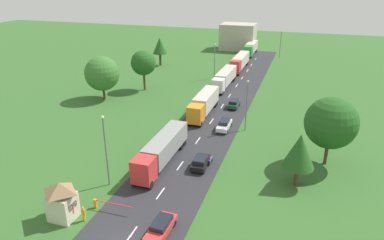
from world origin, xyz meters
name	(u,v)px	position (x,y,z in m)	size (l,w,h in m)	color
road	(199,139)	(0.00, 24.50, 0.03)	(10.00, 140.00, 0.06)	#2B2B30
lane_marking_centre	(191,150)	(0.00, 20.73, 0.07)	(0.16, 122.96, 0.01)	white
truck_lead	(162,149)	(-2.52, 15.99, 2.06)	(2.53, 13.39, 3.41)	red
truck_second	(204,103)	(-2.18, 34.51, 2.14)	(2.56, 12.34, 3.63)	orange
truck_third	(225,78)	(-2.53, 52.29, 2.05)	(2.60, 13.54, 3.41)	white
truck_fourth	(240,61)	(-2.23, 68.58, 2.13)	(2.54, 14.52, 3.59)	red
truck_fifth	(251,48)	(-2.47, 88.00, 2.11)	(2.51, 12.22, 3.54)	green
car_lead	(161,227)	(2.67, 3.11, 0.81)	(1.88, 4.52, 1.42)	red
car_second	(201,162)	(2.65, 16.37, 0.83)	(1.92, 4.08, 1.48)	black
car_third	(224,124)	(2.79, 29.20, 0.87)	(1.80, 4.56, 1.57)	white
car_fourth	(234,103)	(2.19, 39.65, 0.84)	(1.81, 4.07, 1.49)	#19472D
motorcycle_courier	(211,160)	(3.61, 17.88, 0.54)	(0.28, 1.94, 0.91)	black
guard_booth	(62,200)	(-7.74, 2.30, 2.16)	(2.84, 2.62, 4.21)	beige
barrier_gate	(102,204)	(-4.80, 4.80, 0.69)	(4.64, 0.28, 1.05)	orange
person_lead	(55,216)	(-8.08, 1.37, 0.87)	(0.38, 0.22, 1.67)	orange
person_second	(72,213)	(-6.69, 2.27, 0.93)	(0.38, 0.23, 1.77)	green
person_third	(84,214)	(-5.52, 2.53, 0.89)	(0.38, 0.22, 1.70)	yellow
lamppost_lead	(106,148)	(-6.54, 9.22, 4.91)	(0.36, 0.36, 8.84)	slate
lamppost_second	(247,103)	(6.05, 29.97, 4.63)	(0.36, 0.36, 8.31)	slate
lamppost_third	(215,60)	(-6.32, 57.70, 4.65)	(0.36, 0.36, 8.34)	slate
lamppost_fourth	(281,43)	(6.53, 85.60, 4.54)	(0.36, 0.36, 8.12)	slate
tree_oak	(160,46)	(-23.90, 66.49, 5.31)	(3.91, 3.91, 7.53)	#513823
tree_birch	(299,151)	(14.53, 16.04, 4.47)	(3.72, 3.72, 6.56)	#513823
tree_maple	(143,63)	(-18.44, 44.61, 5.92)	(5.28, 5.28, 8.58)	#513823
tree_pine	(102,74)	(-23.66, 36.69, 5.20)	(6.79, 6.79, 8.60)	#513823
tree_elm	(331,123)	(17.97, 22.41, 5.86)	(6.66, 6.66, 9.20)	#513823
distant_building	(238,37)	(-8.01, 95.15, 4.16)	(11.06, 8.50, 8.32)	#B2A899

